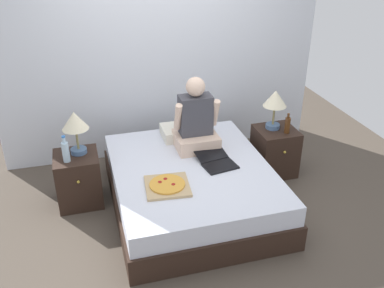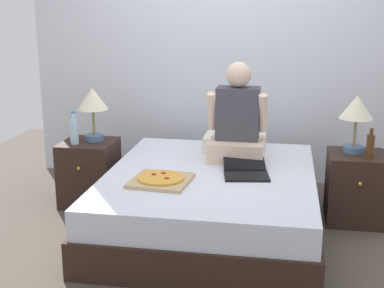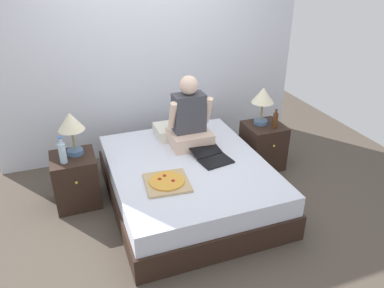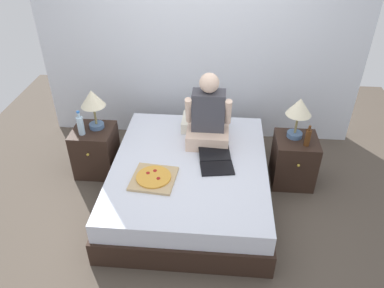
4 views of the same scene
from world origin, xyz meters
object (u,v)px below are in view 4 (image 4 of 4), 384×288
lamp_on_left_nightstand (93,101)px  person_seated (208,118)px  bed (190,180)px  nightstand_right (294,160)px  water_bottle (81,125)px  pizza_box (154,178)px  laptop (216,163)px  beer_bottle (308,137)px  nightstand_left (96,150)px  lamp_on_right_nightstand (299,109)px

lamp_on_left_nightstand → person_seated: size_ratio=0.58×
bed → nightstand_right: (1.10, 0.38, 0.05)m
nightstand_right → water_bottle: bearing=-177.7°
bed → nightstand_right: 1.16m
water_bottle → pizza_box: (0.87, -0.58, -0.18)m
water_bottle → laptop: water_bottle is taller
bed → laptop: laptop is taller
lamp_on_left_nightstand → beer_bottle: size_ratio=1.96×
nightstand_left → laptop: size_ratio=1.19×
nightstand_right → laptop: (-0.84, -0.39, 0.21)m
bed → nightstand_left: nightstand_left is taller
bed → laptop: 0.37m
bed → beer_bottle: size_ratio=8.30×
bed → lamp_on_left_nightstand: bearing=158.1°
nightstand_right → laptop: size_ratio=1.19×
lamp_on_left_nightstand → laptop: lamp_on_left_nightstand is taller
water_bottle → beer_bottle: 2.35m
nightstand_left → lamp_on_left_nightstand: lamp_on_left_nightstand is taller
water_bottle → pizza_box: 1.06m
nightstand_right → laptop: nightstand_right is taller
person_seated → pizza_box: size_ratio=1.79×
nightstand_right → pizza_box: bearing=-154.6°
lamp_on_left_nightstand → person_seated: 1.23m
nightstand_right → nightstand_left: bearing=180.0°
bed → lamp_on_left_nightstand: (-1.06, 0.43, 0.65)m
lamp_on_right_nightstand → person_seated: size_ratio=0.58×
lamp_on_left_nightstand → nightstand_left: bearing=-128.6°
pizza_box → nightstand_right: bearing=25.4°
nightstand_right → beer_bottle: (0.07, -0.10, 0.37)m
nightstand_right → person_seated: size_ratio=0.70×
bed → beer_bottle: bearing=13.2°
nightstand_left → beer_bottle: beer_bottle is taller
bed → water_bottle: bearing=166.4°
beer_bottle → person_seated: person_seated is taller
nightstand_left → laptop: bearing=-16.0°
beer_bottle → laptop: (-0.91, -0.29, -0.16)m
nightstand_left → lamp_on_right_nightstand: 2.25m
lamp_on_left_nightstand → water_bottle: size_ratio=1.63×
laptop → lamp_on_left_nightstand: bearing=161.6°
laptop → pizza_box: (-0.58, -0.28, -0.00)m
laptop → bed: bearing=176.6°
lamp_on_right_nightstand → person_seated: 0.92m
person_seated → bed: bearing=-111.9°
water_bottle → person_seated: bearing=4.6°
nightstand_left → lamp_on_left_nightstand: size_ratio=1.22×
lamp_on_left_nightstand → nightstand_right: 2.24m
person_seated → laptop: bearing=-75.5°
nightstand_left → pizza_box: bearing=-40.4°
lamp_on_right_nightstand → beer_bottle: 0.29m
bed → water_bottle: water_bottle is taller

